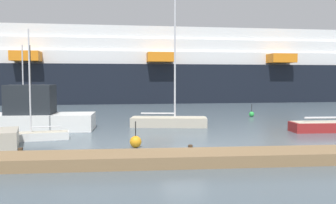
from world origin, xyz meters
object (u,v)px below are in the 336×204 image
at_px(sailboat_3, 28,121).
at_px(cruise_ship, 97,69).
at_px(fishing_boat_1, 35,114).
at_px(sailboat_2, 36,134).
at_px(channel_buoy_0, 252,114).
at_px(sailboat_0, 169,120).
at_px(channel_buoy_1, 136,142).

xyz_separation_m(sailboat_3, cruise_ship, (2.66, 32.31, 5.51)).
bearing_deg(fishing_boat_1, sailboat_2, 106.27).
bearing_deg(cruise_ship, sailboat_2, -92.56).
height_order(sailboat_2, channel_buoy_0, sailboat_2).
bearing_deg(sailboat_2, channel_buoy_0, -157.27).
relative_size(sailboat_0, sailboat_2, 1.66).
relative_size(fishing_boat_1, channel_buoy_1, 5.67).
xyz_separation_m(sailboat_2, sailboat_3, (-2.88, 7.93, -0.02)).
height_order(sailboat_0, channel_buoy_0, sailboat_0).
relative_size(sailboat_0, sailboat_3, 1.73).
bearing_deg(sailboat_3, cruise_ship, -80.37).
height_order(channel_buoy_0, channel_buoy_1, channel_buoy_1).
bearing_deg(cruise_ship, sailboat_0, -77.21).
bearing_deg(sailboat_2, fishing_boat_1, -84.40).
height_order(sailboat_3, channel_buoy_1, sailboat_3).
bearing_deg(cruise_ship, sailboat_3, -97.57).
bearing_deg(sailboat_0, channel_buoy_0, 43.40).
bearing_deg(sailboat_2, cruise_ship, -100.48).
bearing_deg(fishing_boat_1, channel_buoy_1, 135.50).
height_order(sailboat_0, fishing_boat_1, sailboat_0).
bearing_deg(channel_buoy_0, sailboat_0, -144.27).
bearing_deg(channel_buoy_0, channel_buoy_1, -128.38).
distance_m(sailboat_0, channel_buoy_0, 11.88).
bearing_deg(fishing_boat_1, cruise_ship, -91.98).
relative_size(channel_buoy_0, channel_buoy_1, 0.89).
height_order(sailboat_2, fishing_boat_1, sailboat_2).
xyz_separation_m(sailboat_2, fishing_boat_1, (-1.37, 4.67, 0.89)).
xyz_separation_m(fishing_boat_1, channel_buoy_0, (20.47, 7.98, -1.00)).
bearing_deg(sailboat_0, cruise_ship, 113.32).
distance_m(sailboat_2, channel_buoy_1, 7.30).
height_order(sailboat_0, sailboat_3, sailboat_0).
xyz_separation_m(sailboat_0, cruise_ship, (-9.68, 34.52, 5.30)).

